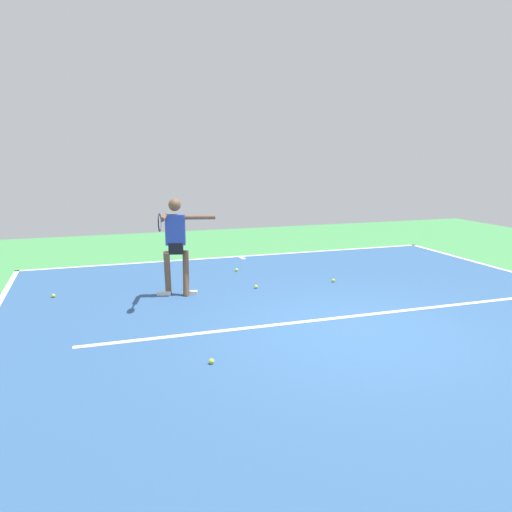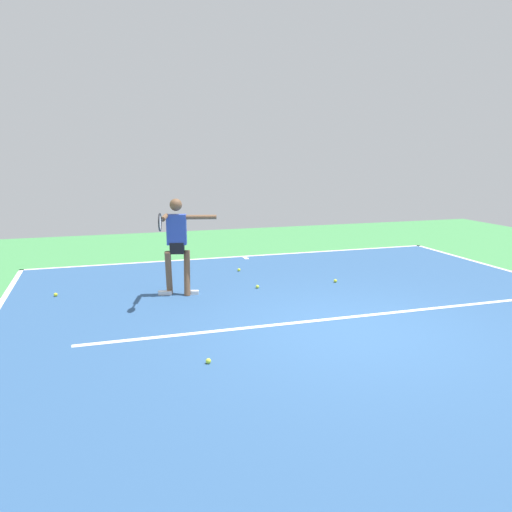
% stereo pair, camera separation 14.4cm
% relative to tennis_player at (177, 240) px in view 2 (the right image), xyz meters
% --- Properties ---
extents(ground_plane, '(20.71, 20.71, 0.00)m').
position_rel_tennis_player_xyz_m(ground_plane, '(-2.09, 2.63, -1.00)').
color(ground_plane, '#428E4C').
extents(court_surface, '(10.20, 11.48, 0.00)m').
position_rel_tennis_player_xyz_m(court_surface, '(-2.09, 2.63, -0.99)').
color(court_surface, '#2D5484').
rests_on(court_surface, ground_plane).
extents(court_line_baseline_near, '(10.20, 0.10, 0.01)m').
position_rel_tennis_player_xyz_m(court_line_baseline_near, '(-2.09, -3.05, -0.99)').
color(court_line_baseline_near, white).
rests_on(court_line_baseline_near, ground_plane).
extents(court_line_service, '(7.65, 0.10, 0.01)m').
position_rel_tennis_player_xyz_m(court_line_service, '(-2.09, 2.06, -0.99)').
color(court_line_service, white).
rests_on(court_line_service, ground_plane).
extents(court_line_centre_mark, '(0.10, 0.30, 0.01)m').
position_rel_tennis_player_xyz_m(court_line_centre_mark, '(-2.09, -2.85, -0.99)').
color(court_line_centre_mark, white).
rests_on(court_line_centre_mark, ground_plane).
extents(tennis_player, '(1.12, 1.14, 1.74)m').
position_rel_tennis_player_xyz_m(tennis_player, '(0.00, 0.00, 0.00)').
color(tennis_player, brown).
rests_on(tennis_player, ground_plane).
extents(tennis_ball_centre_court, '(0.07, 0.07, 0.07)m').
position_rel_tennis_player_xyz_m(tennis_ball_centre_court, '(2.10, -0.57, -0.96)').
color(tennis_ball_centre_court, yellow).
rests_on(tennis_ball_centre_court, ground_plane).
extents(tennis_ball_near_player, '(0.07, 0.07, 0.07)m').
position_rel_tennis_player_xyz_m(tennis_ball_near_player, '(0.14, 3.15, -0.96)').
color(tennis_ball_near_player, '#C6E53D').
rests_on(tennis_ball_near_player, ground_plane).
extents(tennis_ball_by_baseline, '(0.07, 0.07, 0.07)m').
position_rel_tennis_player_xyz_m(tennis_ball_by_baseline, '(-3.09, 0.01, -0.96)').
color(tennis_ball_by_baseline, yellow).
rests_on(tennis_ball_by_baseline, ground_plane).
extents(tennis_ball_far_corner, '(0.07, 0.07, 0.07)m').
position_rel_tennis_player_xyz_m(tennis_ball_far_corner, '(-1.54, -1.51, -0.96)').
color(tennis_ball_far_corner, '#CCE033').
rests_on(tennis_ball_far_corner, ground_plane).
extents(tennis_ball_by_sideline, '(0.07, 0.07, 0.07)m').
position_rel_tennis_player_xyz_m(tennis_ball_by_sideline, '(-1.49, -0.02, -0.96)').
color(tennis_ball_by_sideline, '#C6E53D').
rests_on(tennis_ball_by_sideline, ground_plane).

